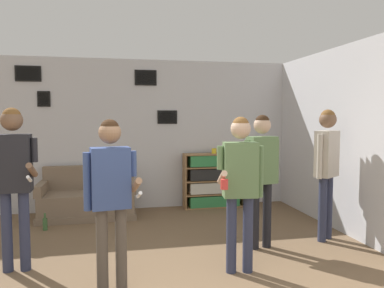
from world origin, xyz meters
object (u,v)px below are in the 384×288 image
bookshelf (214,180)px  bottle_on_floor (45,224)px  person_spectator_near_bookshelf (262,167)px  person_spectator_far_right (327,160)px  drinking_cup (214,151)px  person_player_foreground_center (111,187)px  couch (88,200)px  person_player_foreground_left (13,170)px  person_watcher_holding_cup (240,178)px

bookshelf → bottle_on_floor: bookshelf is taller
person_spectator_near_bookshelf → person_spectator_far_right: person_spectator_far_right is taller
bookshelf → bottle_on_floor: (-2.81, -0.87, -0.40)m
bookshelf → drinking_cup: bearing=-3.3°
bookshelf → person_player_foreground_center: bearing=-121.0°
couch → person_player_foreground_left: person_player_foreground_left is taller
person_player_foreground_center → person_player_foreground_left: bearing=145.7°
bookshelf → person_player_foreground_left: size_ratio=0.63×
person_spectator_near_bookshelf → bottle_on_floor: person_spectator_near_bookshelf is taller
person_spectator_far_right → bottle_on_floor: bearing=162.2°
drinking_cup → person_spectator_far_right: bearing=-64.4°
bookshelf → bottle_on_floor: bearing=-162.9°
bookshelf → person_player_foreground_center: person_player_foreground_center is taller
bookshelf → person_spectator_near_bookshelf: (0.03, -2.21, 0.55)m
couch → drinking_cup: size_ratio=16.81×
person_player_foreground_left → drinking_cup: person_player_foreground_left is taller
person_player_foreground_center → person_spectator_near_bookshelf: 2.04m
couch → person_player_foreground_left: 2.38m
couch → person_spectator_far_right: 3.85m
bookshelf → person_player_foreground_left: person_player_foreground_left is taller
person_player_foreground_center → person_watcher_holding_cup: (1.35, 0.17, 0.02)m
person_spectator_far_right → person_spectator_near_bookshelf: bearing=-173.3°
person_spectator_far_right → drinking_cup: size_ratio=19.07×
person_player_foreground_left → person_spectator_near_bookshelf: size_ratio=1.04×
person_watcher_holding_cup → bottle_on_floor: 3.22m
bookshelf → drinking_cup: drinking_cup is taller
person_player_foreground_left → drinking_cup: (2.86, 2.35, -0.06)m
person_spectator_near_bookshelf → bottle_on_floor: bearing=154.7°
bottle_on_floor → person_player_foreground_left: bearing=-91.5°
couch → person_spectator_near_bookshelf: (2.27, -2.01, 0.77)m
bookshelf → person_spectator_near_bookshelf: size_ratio=0.66×
person_player_foreground_left → person_spectator_near_bookshelf: bearing=2.7°
bookshelf → person_spectator_far_right: bearing=-64.3°
person_spectator_near_bookshelf → person_player_foreground_center: bearing=-155.8°
person_player_foreground_center → bottle_on_floor: bearing=114.3°
couch → person_watcher_holding_cup: bearing=-56.7°
person_player_foreground_center → bottle_on_floor: person_player_foreground_center is taller
person_player_foreground_center → drinking_cup: bearing=59.0°
person_spectator_near_bookshelf → drinking_cup: 2.21m
person_player_foreground_center → person_spectator_far_right: size_ratio=0.94×
person_spectator_near_bookshelf → person_spectator_far_right: size_ratio=0.96×
person_spectator_far_right → drinking_cup: (-1.00, 2.10, -0.06)m
bookshelf → person_spectator_far_right: size_ratio=0.63×
bottle_on_floor → drinking_cup: 3.10m
person_player_foreground_left → person_watcher_holding_cup: person_player_foreground_left is taller
person_watcher_holding_cup → bottle_on_floor: person_watcher_holding_cup is taller
bookshelf → person_spectator_near_bookshelf: person_spectator_near_bookshelf is taller
person_watcher_holding_cup → person_player_foreground_left: bearing=167.5°
person_spectator_near_bookshelf → person_watcher_holding_cup: bearing=-127.8°
person_watcher_holding_cup → person_spectator_far_right: person_spectator_far_right is taller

